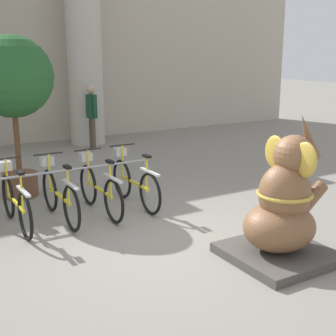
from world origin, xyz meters
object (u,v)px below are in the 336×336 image
(bicycle_2, at_px, (99,189))
(bicycle_3, at_px, (134,182))
(bicycle_1, at_px, (59,195))
(potted_tree, at_px, (12,83))
(elephant_statue, at_px, (283,211))
(person_pedestrian, at_px, (92,111))
(bicycle_0, at_px, (15,201))

(bicycle_2, height_order, bicycle_3, same)
(bicycle_1, height_order, potted_tree, potted_tree)
(bicycle_2, bearing_deg, potted_tree, 119.23)
(elephant_statue, bearing_deg, person_pedestrian, 85.92)
(bicycle_2, height_order, potted_tree, potted_tree)
(bicycle_1, xyz_separation_m, person_pedestrian, (2.56, 4.98, 0.62))
(bicycle_1, xyz_separation_m, elephant_statue, (2.00, -2.82, 0.23))
(elephant_statue, bearing_deg, bicycle_1, 125.29)
(bicycle_1, distance_m, bicycle_3, 1.34)
(bicycle_1, distance_m, potted_tree, 2.30)
(bicycle_1, height_order, elephant_statue, elephant_statue)
(potted_tree, bearing_deg, person_pedestrian, 50.72)
(elephant_statue, bearing_deg, bicycle_2, 115.24)
(bicycle_1, distance_m, bicycle_2, 0.67)
(bicycle_1, bearing_deg, bicycle_2, -0.66)
(bicycle_2, bearing_deg, bicycle_0, 179.23)
(bicycle_2, distance_m, potted_tree, 2.46)
(bicycle_2, bearing_deg, person_pedestrian, 69.31)
(bicycle_0, bearing_deg, potted_tree, 74.12)
(person_pedestrian, distance_m, potted_tree, 4.50)
(bicycle_2, distance_m, person_pedestrian, 5.37)
(bicycle_1, distance_m, person_pedestrian, 5.63)
(person_pedestrian, xyz_separation_m, potted_tree, (-2.78, -3.40, 1.02))
(bicycle_1, xyz_separation_m, potted_tree, (-0.22, 1.59, 1.64))
(bicycle_3, distance_m, person_pedestrian, 5.12)
(elephant_statue, distance_m, potted_tree, 5.14)
(bicycle_0, relative_size, elephant_statue, 0.94)
(bicycle_2, height_order, person_pedestrian, person_pedestrian)
(bicycle_3, distance_m, elephant_statue, 2.96)
(bicycle_0, bearing_deg, bicycle_2, -0.77)
(bicycle_2, relative_size, person_pedestrian, 1.03)
(bicycle_3, height_order, potted_tree, potted_tree)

